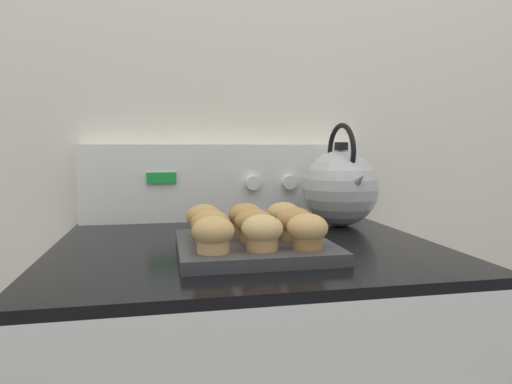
% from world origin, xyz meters
% --- Properties ---
extents(wall_back, '(8.00, 0.05, 2.40)m').
position_xyz_m(wall_back, '(0.00, 0.71, 1.20)').
color(wall_back, silver).
rests_on(wall_back, ground_plane).
extents(control_panel, '(0.75, 0.07, 0.20)m').
position_xyz_m(control_panel, '(0.00, 0.66, 1.01)').
color(control_panel, white).
rests_on(control_panel, stove_range).
extents(muffin_pan, '(0.28, 0.28, 0.02)m').
position_xyz_m(muffin_pan, '(-0.00, 0.27, 0.92)').
color(muffin_pan, '#38383D').
rests_on(muffin_pan, stove_range).
extents(muffin_r0_c0, '(0.07, 0.07, 0.06)m').
position_xyz_m(muffin_r0_c0, '(-0.08, 0.19, 0.96)').
color(muffin_r0_c0, tan).
rests_on(muffin_r0_c0, muffin_pan).
extents(muffin_r0_c1, '(0.07, 0.07, 0.06)m').
position_xyz_m(muffin_r0_c1, '(-0.00, 0.19, 0.96)').
color(muffin_r0_c1, tan).
rests_on(muffin_r0_c1, muffin_pan).
extents(muffin_r0_c2, '(0.07, 0.07, 0.06)m').
position_xyz_m(muffin_r0_c2, '(0.08, 0.18, 0.96)').
color(muffin_r0_c2, olive).
rests_on(muffin_r0_c2, muffin_pan).
extents(muffin_r1_c0, '(0.07, 0.07, 0.06)m').
position_xyz_m(muffin_r1_c0, '(-0.08, 0.26, 0.96)').
color(muffin_r1_c0, '#A37A4C').
rests_on(muffin_r1_c0, muffin_pan).
extents(muffin_r1_c1, '(0.07, 0.07, 0.06)m').
position_xyz_m(muffin_r1_c1, '(-0.00, 0.26, 0.96)').
color(muffin_r1_c1, tan).
rests_on(muffin_r1_c1, muffin_pan).
extents(muffin_r1_c2, '(0.07, 0.07, 0.06)m').
position_xyz_m(muffin_r1_c2, '(0.08, 0.26, 0.96)').
color(muffin_r1_c2, tan).
rests_on(muffin_r1_c2, muffin_pan).
extents(muffin_r2_c0, '(0.07, 0.07, 0.06)m').
position_xyz_m(muffin_r2_c0, '(-0.09, 0.35, 0.96)').
color(muffin_r2_c0, olive).
rests_on(muffin_r2_c0, muffin_pan).
extents(muffin_r2_c1, '(0.07, 0.07, 0.06)m').
position_xyz_m(muffin_r2_c1, '(-0.00, 0.35, 0.96)').
color(muffin_r2_c1, '#A37A4C').
rests_on(muffin_r2_c1, muffin_pan).
extents(muffin_r2_c2, '(0.07, 0.07, 0.06)m').
position_xyz_m(muffin_r2_c2, '(0.08, 0.35, 0.96)').
color(muffin_r2_c2, '#A37A4C').
rests_on(muffin_r2_c2, muffin_pan).
extents(tea_kettle, '(0.19, 0.22, 0.26)m').
position_xyz_m(tea_kettle, '(0.27, 0.50, 1.01)').
color(tea_kettle, '#ADAFB5').
rests_on(tea_kettle, stove_range).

